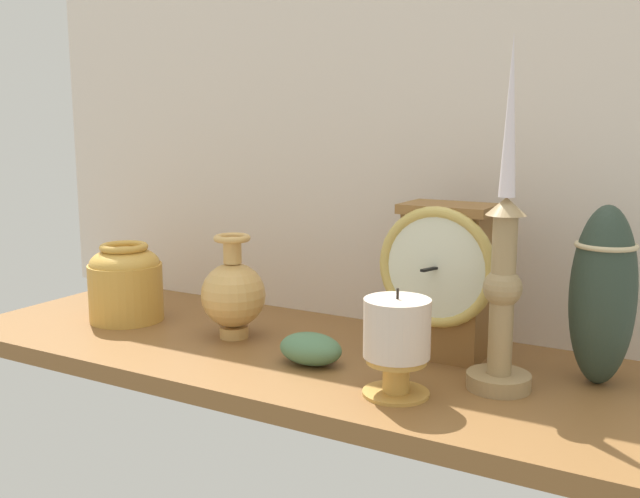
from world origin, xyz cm
name	(u,v)px	position (x,y,z in cm)	size (l,w,h in cm)	color
ground_plane	(295,357)	(0.00, 0.00, -1.20)	(100.00, 36.00, 2.40)	brown
back_wall	(359,106)	(0.00, 18.50, 32.50)	(120.00, 2.00, 65.00)	silver
mantel_clock	(445,277)	(18.61, 6.44, 10.63)	(15.31, 10.71, 20.11)	brown
candlestick_tall_left	(503,281)	(28.24, -1.07, 12.71)	(7.36, 7.36, 39.70)	#A08357
brass_vase_bulbous	(232,294)	(-10.19, -0.39, 6.41)	(9.14, 9.14, 14.76)	tan
brass_vase_jar	(125,281)	(-29.97, -0.90, 6.12)	(11.19, 11.19, 11.98)	gold
pillar_candle_front	(397,340)	(18.80, -8.73, 6.41)	(7.58, 7.58, 12.27)	gold
tall_ceramic_vase	(603,295)	(37.81, 6.34, 10.70)	(7.47, 7.47, 21.11)	#2B3B2F
ivy_sprig	(311,349)	(5.16, -4.52, 2.00)	(8.42, 5.89, 4.01)	#507B56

